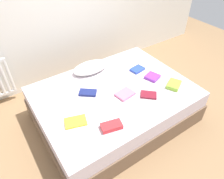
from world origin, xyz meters
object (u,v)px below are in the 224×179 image
(textbook_lime, at_px, (174,85))
(textbook_navy, at_px, (88,93))
(textbook_maroon, at_px, (149,95))
(textbook_purple, at_px, (152,77))
(bed, at_px, (114,104))
(textbook_blue, at_px, (137,69))
(pillow, at_px, (90,67))
(textbook_red, at_px, (111,126))
(textbook_pink, at_px, (125,94))
(textbook_yellow, at_px, (76,122))

(textbook_lime, relative_size, textbook_navy, 0.97)
(textbook_lime, height_order, textbook_maroon, textbook_lime)
(textbook_purple, relative_size, textbook_maroon, 0.88)
(textbook_navy, height_order, textbook_maroon, textbook_navy)
(bed, bearing_deg, textbook_blue, 19.12)
(pillow, bearing_deg, textbook_blue, -32.77)
(textbook_red, height_order, textbook_navy, textbook_red)
(bed, relative_size, textbook_pink, 9.23)
(bed, xyz_separation_m, textbook_lime, (0.70, -0.37, 0.28))
(pillow, height_order, textbook_yellow, pillow)
(bed, relative_size, pillow, 3.83)
(textbook_red, bearing_deg, bed, 66.50)
(textbook_yellow, bearing_deg, textbook_lime, 11.01)
(pillow, bearing_deg, textbook_lime, -51.54)
(textbook_purple, xyz_separation_m, textbook_navy, (-0.90, 0.21, -0.00))
(textbook_pink, xyz_separation_m, textbook_navy, (-0.37, 0.28, -0.00))
(textbook_pink, bearing_deg, textbook_red, -149.54)
(textbook_pink, relative_size, textbook_red, 0.97)
(textbook_blue, bearing_deg, bed, -169.88)
(textbook_navy, xyz_separation_m, textbook_maroon, (0.61, -0.46, -0.00))
(textbook_pink, xyz_separation_m, textbook_maroon, (0.24, -0.18, -0.00))
(textbook_blue, bearing_deg, textbook_yellow, -170.60)
(textbook_pink, relative_size, textbook_lime, 1.04)
(textbook_red, xyz_separation_m, textbook_blue, (0.91, 0.68, -0.01))
(textbook_yellow, xyz_separation_m, textbook_red, (0.28, -0.28, 0.01))
(pillow, height_order, textbook_lime, pillow)
(pillow, height_order, textbook_pink, pillow)
(textbook_red, bearing_deg, textbook_maroon, 27.61)
(textbook_red, bearing_deg, textbook_blue, 50.37)
(textbook_pink, height_order, textbook_lime, textbook_lime)
(textbook_purple, xyz_separation_m, textbook_yellow, (-1.24, -0.13, -0.01))
(textbook_maroon, bearing_deg, textbook_pink, -173.29)
(bed, relative_size, textbook_navy, 9.33)
(textbook_purple, height_order, textbook_yellow, textbook_purple)
(textbook_purple, distance_m, textbook_navy, 0.92)
(textbook_lime, distance_m, textbook_maroon, 0.40)
(pillow, height_order, textbook_navy, pillow)
(pillow, distance_m, textbook_pink, 0.71)
(textbook_lime, xyz_separation_m, textbook_yellow, (-1.35, 0.16, -0.01))
(textbook_lime, bearing_deg, pillow, 101.23)
(textbook_pink, xyz_separation_m, textbook_purple, (0.53, 0.07, 0.00))
(textbook_purple, distance_m, textbook_yellow, 1.25)
(pillow, height_order, textbook_red, pillow)
(textbook_purple, xyz_separation_m, textbook_lime, (0.11, -0.29, 0.01))
(textbook_purple, relative_size, textbook_navy, 0.80)
(textbook_red, bearing_deg, textbook_pink, 51.98)
(textbook_navy, bearing_deg, textbook_purple, 26.18)
(textbook_yellow, height_order, textbook_navy, textbook_navy)
(textbook_navy, height_order, textbook_blue, same)
(textbook_pink, distance_m, textbook_blue, 0.58)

